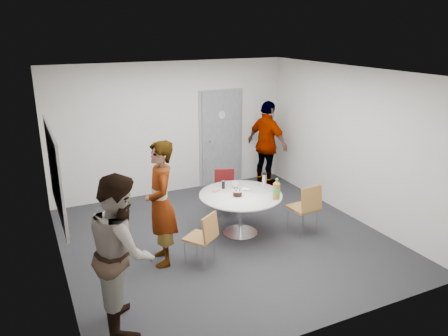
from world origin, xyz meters
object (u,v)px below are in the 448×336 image
chair_near_left (204,234)px  person_main (161,204)px  chair_far (225,186)px  chair_near_right (307,205)px  door (221,138)px  table (243,199)px  person_left (122,251)px  whiteboard (55,173)px  person_right (267,144)px

chair_near_left → person_main: size_ratio=0.44×
chair_far → person_main: (-1.64, -1.30, 0.43)m
chair_near_right → door: bearing=89.4°
chair_near_left → chair_near_right: (1.91, 0.17, 0.05)m
table → chair_near_left: (-0.98, -0.65, -0.14)m
person_main → person_left: 1.39m
whiteboard → table: bearing=-2.8°
door → person_main: door is taller
person_left → person_right: bearing=-43.2°
person_main → chair_far: bearing=138.7°
chair_near_right → whiteboard: bearing=166.1°
table → chair_far: 1.01m
door → person_main: bearing=-129.3°
chair_near_right → chair_far: (-0.79, 1.48, -0.05)m
table → person_main: bearing=-168.4°
table → person_right: person_right is taller
chair_near_right → person_right: 2.50m
chair_near_left → person_main: person_main is taller
chair_near_left → person_main: bearing=111.4°
door → table: door is taller
person_main → person_left: size_ratio=1.01×
table → chair_far: table is taller
chair_near_left → chair_near_right: size_ratio=0.91×
person_main → chair_near_right: bearing=96.1°
chair_near_left → person_left: size_ratio=0.44×
chair_far → person_main: person_main is taller
person_left → person_right: size_ratio=0.99×
table → chair_far: size_ratio=1.68×
door → chair_near_left: 3.56m
door → chair_far: door is taller
whiteboard → table: size_ratio=1.39×
whiteboard → person_right: 4.77m
chair_near_left → person_left: (-1.34, -0.77, 0.43)m
door → chair_near_left: bearing=-119.1°
table → person_main: person_main is taller
chair_near_left → chair_far: size_ratio=0.99×
door → chair_near_right: door is taller
chair_far → chair_near_left: bearing=76.2°
whiteboard → person_main: 1.50m
table → whiteboard: bearing=177.2°
chair_near_left → person_right: 3.64m
chair_near_right → person_main: bearing=171.3°
door → table: 2.56m
chair_near_left → chair_far: chair_far is taller
chair_far → person_left: person_left is taller
door → chair_near_left: size_ratio=2.63×
whiteboard → chair_near_right: whiteboard is taller
chair_far → person_right: (1.44, 0.90, 0.44)m
table → person_left: 2.73m
table → chair_near_right: (0.93, -0.49, -0.08)m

